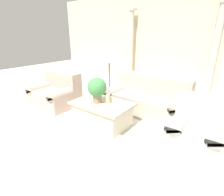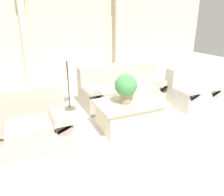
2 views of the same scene
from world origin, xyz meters
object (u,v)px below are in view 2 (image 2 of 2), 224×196
(sofa_long, at_px, (122,88))
(floor_lamp, at_px, (66,55))
(loveseat, at_px, (28,124))
(armchair, at_px, (190,91))
(potted_plant, at_px, (126,87))
(coffee_table, at_px, (129,114))

(sofa_long, bearing_deg, floor_lamp, 175.32)
(loveseat, relative_size, armchair, 1.38)
(potted_plant, bearing_deg, coffee_table, 16.70)
(potted_plant, height_order, floor_lamp, floor_lamp)
(potted_plant, xyz_separation_m, armchair, (1.85, 0.43, -0.46))
(coffee_table, xyz_separation_m, potted_plant, (-0.09, -0.03, 0.54))
(loveseat, height_order, potted_plant, potted_plant)
(loveseat, xyz_separation_m, armchair, (3.45, 0.26, -0.01))
(sofa_long, xyz_separation_m, coffee_table, (-0.44, -1.17, -0.09))
(sofa_long, relative_size, floor_lamp, 1.39)
(loveseat, relative_size, floor_lamp, 0.87)
(loveseat, relative_size, potted_plant, 2.32)
(sofa_long, xyz_separation_m, floor_lamp, (-1.22, 0.10, 0.83))
(loveseat, bearing_deg, potted_plant, -6.08)
(loveseat, relative_size, coffee_table, 1.00)
(armchair, bearing_deg, coffee_table, -167.10)
(potted_plant, distance_m, armchair, 1.95)
(sofa_long, bearing_deg, armchair, -30.35)
(sofa_long, distance_m, armchair, 1.52)
(sofa_long, relative_size, loveseat, 1.61)
(potted_plant, bearing_deg, floor_lamp, 117.91)
(loveseat, bearing_deg, sofa_long, 25.70)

